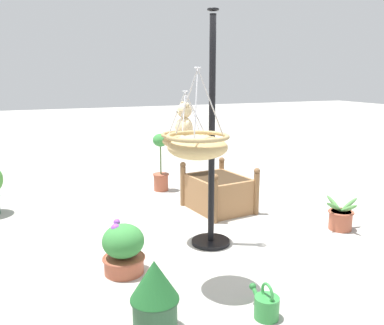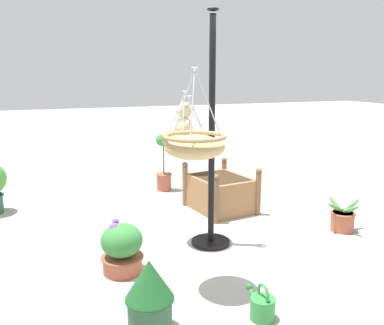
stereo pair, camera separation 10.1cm
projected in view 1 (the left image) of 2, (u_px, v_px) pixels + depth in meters
ground_plane at (196, 241)px, 4.79m from camera, size 40.00×40.00×0.00m
display_pole_central at (211, 175)px, 4.57m from camera, size 0.44×0.44×2.57m
hanging_basket_with_teddy at (185, 140)px, 4.52m from camera, size 0.54×0.54×0.63m
teddy_bear at (184, 124)px, 4.48m from camera, size 0.28×0.26×0.41m
hanging_basket_left_high at (198, 145)px, 3.47m from camera, size 0.54×0.54×0.76m
hanging_basket_right_low at (188, 139)px, 5.98m from camera, size 0.48×0.48×0.73m
wooden_planter_box at (218, 192)px, 5.87m from camera, size 1.03×0.88×0.66m
potted_plant_tall_leafy at (341, 217)px, 5.13m from camera, size 0.49×0.51×0.41m
potted_plant_bushy_green at (161, 165)px, 6.81m from camera, size 0.27×0.27×0.96m
potted_plant_small_succulent at (155, 295)px, 3.05m from camera, size 0.37×0.37×0.58m
potted_plant_conical_shrub at (123, 249)px, 3.99m from camera, size 0.42×0.42×0.52m
watering_can at (266, 305)px, 3.28m from camera, size 0.35×0.20×0.30m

